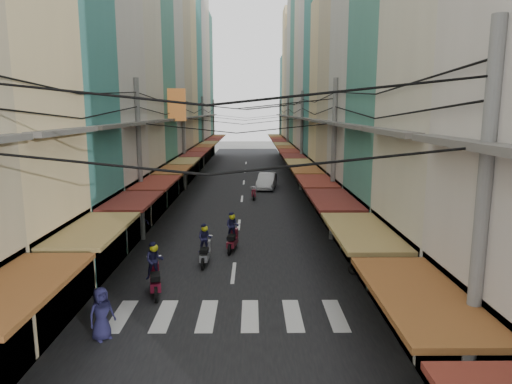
{
  "coord_description": "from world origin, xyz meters",
  "views": [
    {
      "loc": [
        0.78,
        -19.93,
        6.61
      ],
      "look_at": [
        0.98,
        3.38,
        2.44
      ],
      "focal_mm": 32.0,
      "sensor_mm": 36.0,
      "label": 1
    }
  ],
  "objects": [
    {
      "name": "white_car",
      "position": [
        2.03,
        18.55,
        0.0
      ],
      "size": [
        4.92,
        2.52,
        1.66
      ],
      "primitive_type": "imported",
      "rotation": [
        0.0,
        0.0,
        -0.15
      ],
      "color": "silver",
      "rests_on": "ground"
    },
    {
      "name": "sidewalk_right",
      "position": [
        6.5,
        20.0,
        0.03
      ],
      "size": [
        3.0,
        80.0,
        0.06
      ],
      "primitive_type": "cube",
      "color": "gray",
      "rests_on": "ground"
    },
    {
      "name": "crosswalk",
      "position": [
        -0.0,
        -6.0,
        0.03
      ],
      "size": [
        7.55,
        2.4,
        0.01
      ],
      "color": "silver",
      "rests_on": "ground"
    },
    {
      "name": "market_umbrella",
      "position": [
        6.35,
        -8.04,
        2.17
      ],
      "size": [
        2.34,
        2.34,
        2.46
      ],
      "color": "#B2B2B7",
      "rests_on": "ground"
    },
    {
      "name": "ground",
      "position": [
        0.0,
        0.0,
        0.0
      ],
      "size": [
        160.0,
        160.0,
        0.0
      ],
      "primitive_type": "plane",
      "color": "slate",
      "rests_on": "ground"
    },
    {
      "name": "road",
      "position": [
        0.0,
        20.0,
        0.01
      ],
      "size": [
        10.0,
        80.0,
        0.02
      ],
      "primitive_type": "cube",
      "color": "black",
      "rests_on": "ground"
    },
    {
      "name": "bicycle",
      "position": [
        5.52,
        -2.1,
        0.0
      ],
      "size": [
        1.79,
        1.04,
        1.16
      ],
      "primitive_type": "imported",
      "rotation": [
        0.0,
        0.0,
        1.83
      ],
      "color": "black",
      "rests_on": "ground"
    },
    {
      "name": "building_row_left",
      "position": [
        -7.92,
        16.56,
        9.78
      ],
      "size": [
        7.8,
        67.67,
        23.7
      ],
      "color": "#B8B4A8",
      "rests_on": "ground"
    },
    {
      "name": "parked_scooters",
      "position": [
        4.81,
        -2.77,
        0.47
      ],
      "size": [
        13.38,
        12.64,
        1.0
      ],
      "color": "black",
      "rests_on": "ground"
    },
    {
      "name": "utility_poles",
      "position": [
        0.0,
        15.01,
        6.59
      ],
      "size": [
        10.2,
        66.13,
        8.2
      ],
      "color": "slate",
      "rests_on": "ground"
    },
    {
      "name": "moving_scooters",
      "position": [
        -1.24,
        0.01,
        0.57
      ],
      "size": [
        4.08,
        19.96,
        1.96
      ],
      "color": "black",
      "rests_on": "ground"
    },
    {
      "name": "pedestrians",
      "position": [
        -4.1,
        3.23,
        1.01
      ],
      "size": [
        13.16,
        23.93,
        2.11
      ],
      "color": "black",
      "rests_on": "ground"
    },
    {
      "name": "building_row_right",
      "position": [
        7.92,
        16.45,
        9.41
      ],
      "size": [
        7.8,
        68.98,
        22.59
      ],
      "color": "teal",
      "rests_on": "ground"
    },
    {
      "name": "sidewalk_left",
      "position": [
        -6.5,
        20.0,
        0.03
      ],
      "size": [
        3.0,
        80.0,
        0.06
      ],
      "primitive_type": "cube",
      "color": "gray",
      "rests_on": "ground"
    },
    {
      "name": "traffic_sign",
      "position": [
        5.06,
        -1.61,
        1.94
      ],
      "size": [
        0.1,
        0.59,
        2.7
      ],
      "color": "slate",
      "rests_on": "ground"
    }
  ]
}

